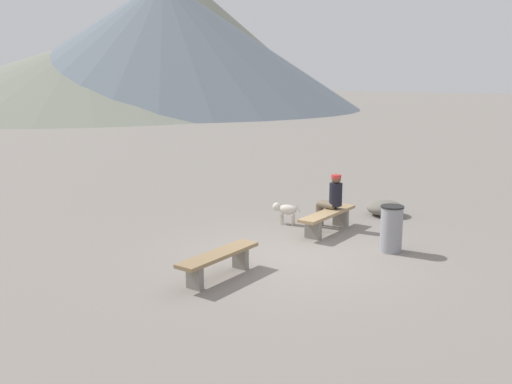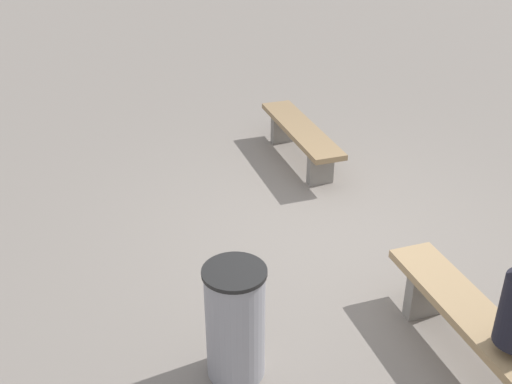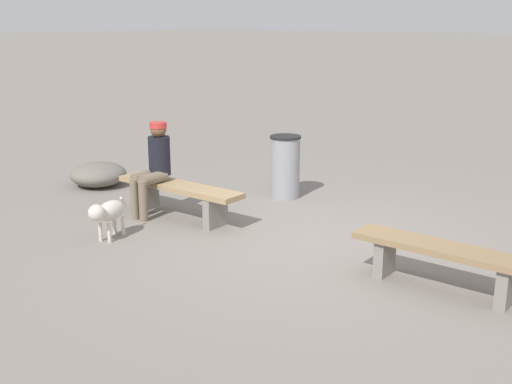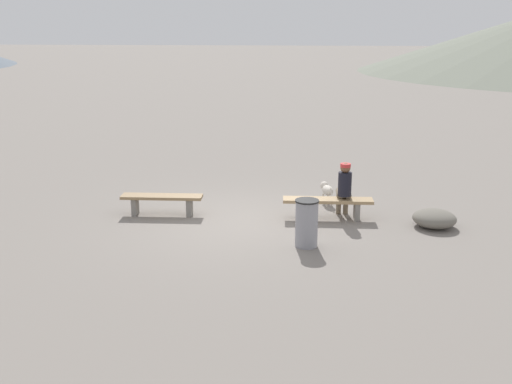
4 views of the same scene
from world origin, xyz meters
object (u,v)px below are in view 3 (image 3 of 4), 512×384
dog (108,212)px  boulder (98,174)px  seated_person (154,163)px  trash_bin (285,167)px  bench_right (179,193)px  bench_left (443,257)px

dog → boulder: (2.16, -1.45, -0.16)m
seated_person → trash_bin: 1.96m
bench_right → dog: dog is taller
trash_bin → bench_right: bearing=75.5°
bench_right → trash_bin: bearing=-106.7°
bench_left → dog: size_ratio=2.70×
bench_left → boulder: bearing=-5.1°
bench_left → boulder: size_ratio=2.00×
bench_left → seated_person: bearing=-0.0°
dog → boulder: bearing=-140.3°
boulder → bench_right: bearing=171.5°
seated_person → trash_bin: size_ratio=1.37×
bench_right → boulder: bench_right is taller
seated_person → boulder: seated_person is taller
dog → trash_bin: 2.83m
bench_right → boulder: 2.20m
seated_person → dog: seated_person is taller
bench_right → boulder: (2.17, -0.32, -0.15)m
bench_left → bench_right: size_ratio=0.92×
dog → boulder: dog is taller
bench_left → trash_bin: 3.54m
trash_bin → boulder: trash_bin is taller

